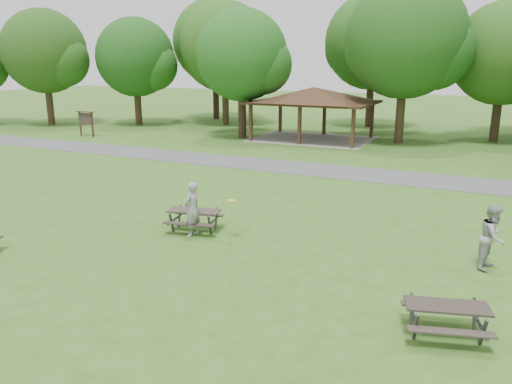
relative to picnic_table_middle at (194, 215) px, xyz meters
name	(u,v)px	position (x,y,z in m)	size (l,w,h in m)	color
ground	(162,266)	(0.79, -2.93, -0.55)	(160.00, 160.00, 0.00)	#34601B
asphalt_path	(321,170)	(0.79, 11.07, -0.54)	(120.00, 3.20, 0.02)	#4B4B4E
pavilion	(313,97)	(-3.21, 21.07, 2.51)	(8.60, 7.01, 3.76)	#342013
notice_board	(86,119)	(-19.21, 15.07, 0.76)	(1.60, 0.30, 1.88)	#392415
tree_row_a	(46,54)	(-27.12, 19.10, 5.60)	(7.56, 7.20, 9.97)	#302015
tree_row_b	(136,60)	(-20.12, 22.60, 5.11)	(7.14, 6.80, 9.28)	black
tree_row_c	(226,49)	(-13.11, 26.10, 5.98)	(8.19, 7.80, 10.67)	#332216
tree_row_d	(243,58)	(-8.13, 19.60, 5.22)	(6.93, 6.60, 9.27)	black
tree_row_e	(407,42)	(2.89, 22.10, 6.23)	(8.40, 8.00, 11.02)	#2E2114
tree_row_f	(505,57)	(8.88, 25.60, 5.29)	(7.35, 7.00, 9.55)	black
tree_deep_a	(216,44)	(-16.11, 29.60, 6.58)	(8.40, 8.00, 11.38)	black
tree_deep_b	(374,45)	(-1.11, 30.10, 6.33)	(8.40, 8.00, 11.13)	#312115
picnic_table_middle	(194,215)	(0.00, 0.00, 0.00)	(2.00, 1.74, 0.75)	#322A24
picnic_table_far	(447,312)	(8.30, -3.42, -0.02)	(1.98, 1.75, 0.73)	#29231E
frisbee_in_flight	(232,201)	(1.57, -0.25, 0.76)	(0.35, 0.35, 0.02)	gold
frisbee_thrower	(192,209)	(0.22, -0.45, 0.35)	(0.66, 0.43, 1.81)	gray
frisbee_catcher	(493,237)	(9.06, 0.85, 0.36)	(0.88, 0.69, 1.82)	#9F9FA1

